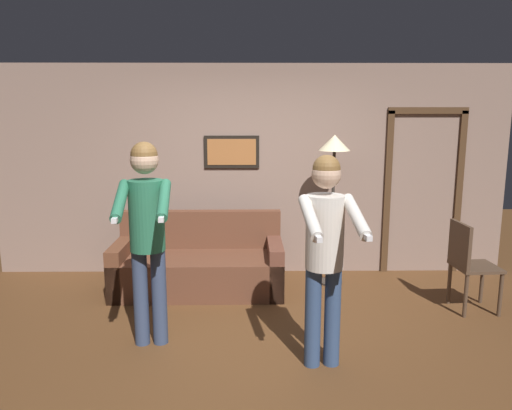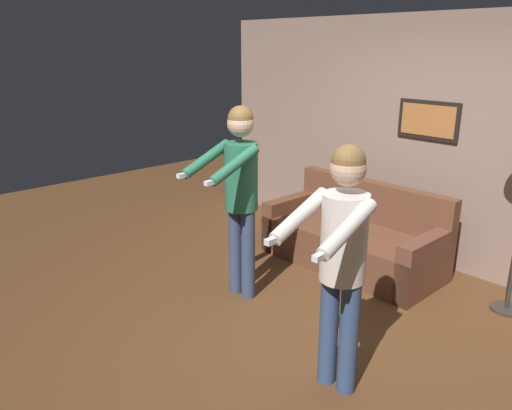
% 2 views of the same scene
% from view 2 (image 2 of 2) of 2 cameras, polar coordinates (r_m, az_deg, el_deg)
% --- Properties ---
extents(ground_plane, '(12.00, 12.00, 0.00)m').
position_cam_2_polar(ground_plane, '(4.35, 6.63, -13.94)').
color(ground_plane, brown).
extents(back_wall_assembly, '(6.40, 0.10, 2.60)m').
position_cam_2_polar(back_wall_assembly, '(5.48, 21.46, 6.29)').
color(back_wall_assembly, gray).
rests_on(back_wall_assembly, ground_plane).
extents(couch, '(1.91, 0.86, 0.87)m').
position_cam_2_polar(couch, '(5.49, 11.11, -3.93)').
color(couch, brown).
rests_on(couch, ground_plane).
extents(person_standing_left, '(0.48, 0.74, 1.79)m').
position_cam_2_polar(person_standing_left, '(4.45, -1.89, 2.41)').
color(person_standing_left, '#354361').
rests_on(person_standing_left, ground_plane).
extents(person_standing_right, '(0.47, 0.72, 1.72)m').
position_cam_2_polar(person_standing_right, '(3.24, 9.76, -4.97)').
color(person_standing_right, '#32486F').
rests_on(person_standing_right, ground_plane).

